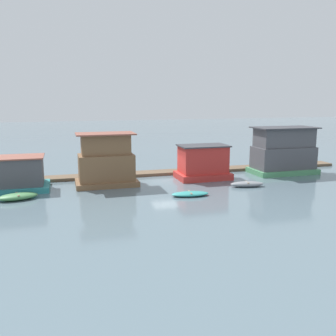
{
  "coord_description": "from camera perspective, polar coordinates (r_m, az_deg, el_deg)",
  "views": [
    {
      "loc": [
        -9.63,
        -34.65,
        7.98
      ],
      "look_at": [
        0.0,
        -1.0,
        1.4
      ],
      "focal_mm": 40.0,
      "sensor_mm": 36.0,
      "label": 1
    }
  ],
  "objects": [
    {
      "name": "ground_plane",
      "position": [
        36.84,
        -0.43,
        -1.86
      ],
      "size": [
        200.0,
        200.0,
        0.0
      ],
      "primitive_type": "plane",
      "color": "slate"
    },
    {
      "name": "dock_walkway",
      "position": [
        39.69,
        -1.61,
        -0.74
      ],
      "size": [
        42.4,
        1.99,
        0.3
      ],
      "primitive_type": "cube",
      "color": "brown",
      "rests_on": "ground_plane"
    },
    {
      "name": "houseboat_teal",
      "position": [
        35.22,
        -23.22,
        -0.99
      ],
      "size": [
        6.8,
        3.89,
        3.0
      ],
      "color": "teal",
      "rests_on": "ground_plane"
    },
    {
      "name": "houseboat_brown",
      "position": [
        34.83,
        -9.4,
        0.88
      ],
      "size": [
        5.64,
        3.45,
        4.84
      ],
      "color": "brown",
      "rests_on": "ground_plane"
    },
    {
      "name": "houseboat_red",
      "position": [
        37.45,
        5.35,
        0.78
      ],
      "size": [
        5.21,
        3.41,
        3.38
      ],
      "color": "red",
      "rests_on": "ground_plane"
    },
    {
      "name": "houseboat_green",
      "position": [
        41.81,
        17.18,
        2.39
      ],
      "size": [
        6.86,
        3.72,
        4.94
      ],
      "color": "#4C9360",
      "rests_on": "ground_plane"
    },
    {
      "name": "dinghy_green",
      "position": [
        32.08,
        -21.92,
        -4.05
      ],
      "size": [
        3.32,
        2.16,
        0.54
      ],
      "color": "#47844C",
      "rests_on": "ground_plane"
    },
    {
      "name": "dinghy_teal",
      "position": [
        31.0,
        3.38,
        -3.95
      ],
      "size": [
        3.22,
        1.63,
        0.35
      ],
      "color": "teal",
      "rests_on": "ground_plane"
    },
    {
      "name": "dinghy_grey",
      "position": [
        34.86,
        11.96,
        -2.41
      ],
      "size": [
        3.22,
        1.6,
        0.49
      ],
      "color": "gray",
      "rests_on": "ground_plane"
    },
    {
      "name": "mooring_post_centre",
      "position": [
        37.19,
        -18.89,
        -0.87
      ],
      "size": [
        0.24,
        0.24,
        1.85
      ],
      "primitive_type": "cylinder",
      "color": "brown",
      "rests_on": "ground_plane"
    },
    {
      "name": "mooring_post_near_right",
      "position": [
        37.24,
        -20.45,
        -0.77
      ],
      "size": [
        0.24,
        0.24,
        2.09
      ],
      "primitive_type": "cylinder",
      "color": "#846B4C",
      "rests_on": "ground_plane"
    },
    {
      "name": "mooring_post_far_right",
      "position": [
        44.19,
        17.05,
        0.77
      ],
      "size": [
        0.3,
        0.3,
        1.51
      ],
      "primitive_type": "cylinder",
      "color": "#846B4C",
      "rests_on": "ground_plane"
    }
  ]
}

